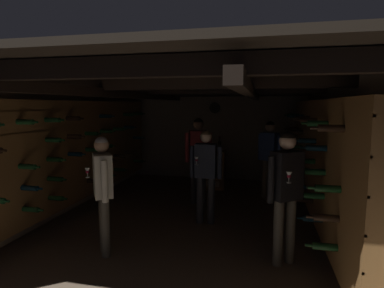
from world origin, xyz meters
name	(u,v)px	position (x,y,z in m)	size (l,w,h in m)	color
ground_plane	(188,220)	(0.00, 0.00, 0.00)	(8.40, 8.40, 0.00)	#7A6651
room_shell	(191,137)	(0.00, 0.27, 1.41)	(4.72, 6.52, 2.41)	gray
wine_crate_stack	(214,170)	(0.11, 2.16, 0.45)	(0.52, 0.35, 0.90)	brown
display_bottle	(219,145)	(0.24, 2.18, 1.04)	(0.08, 0.08, 0.35)	black
person_host_center	(206,168)	(0.31, -0.06, 0.94)	(0.54, 0.33, 1.57)	#2D2D33
person_guest_near_left	(103,185)	(-0.80, -1.43, 0.94)	(0.44, 0.46, 1.57)	#4C473D
person_guest_near_right	(286,185)	(1.51, -1.19, 1.01)	(0.45, 0.44, 1.66)	#4C473D
person_guest_rear_center	(198,152)	(-0.02, 0.98, 1.04)	(0.51, 0.32, 1.71)	#2D2D33
person_guest_far_right	(269,152)	(1.37, 1.61, 0.99)	(0.47, 0.37, 1.64)	brown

